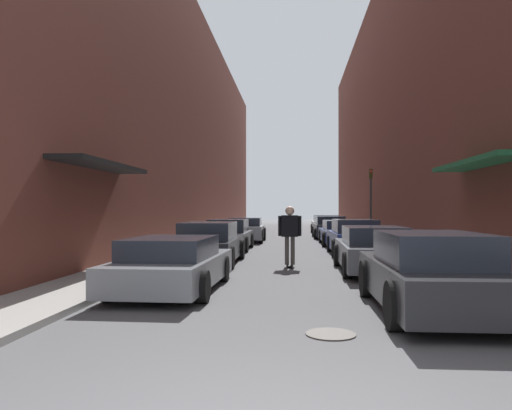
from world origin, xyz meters
name	(u,v)px	position (x,y,z in m)	size (l,w,h in m)	color
ground	(290,244)	(0.00, 21.38, 0.00)	(117.59, 117.59, 0.00)	#515154
curb_strip_left	(219,236)	(-4.36, 26.73, 0.06)	(1.80, 53.45, 0.12)	gray
curb_strip_right	(363,237)	(4.36, 26.73, 0.06)	(1.80, 53.45, 0.12)	gray
building_row_left	(173,127)	(-7.26, 26.72, 6.78)	(4.90, 53.45, 13.57)	brown
building_row_right	(412,108)	(7.26, 26.72, 7.76)	(4.90, 53.45, 15.53)	brown
parked_car_left_0	(173,265)	(-2.35, 6.86, 0.56)	(1.99, 4.48, 1.15)	gray
parked_car_left_1	(210,244)	(-2.45, 12.08, 0.64)	(1.89, 4.79, 1.33)	black
parked_car_left_2	(229,235)	(-2.53, 17.42, 0.62)	(1.86, 4.02, 1.30)	#515459
parked_car_left_3	(246,230)	(-2.32, 22.58, 0.63)	(1.96, 4.03, 1.27)	gray
parked_car_right_0	(430,273)	(2.50, 5.04, 0.66)	(1.90, 4.50, 1.35)	#232326
parked_car_right_1	(373,250)	(2.39, 10.36, 0.61)	(1.90, 4.48, 1.26)	#515459
parked_car_right_2	(354,238)	(2.51, 15.62, 0.65)	(1.86, 4.01, 1.34)	navy
parked_car_right_3	(341,233)	(2.52, 20.85, 0.58)	(2.01, 4.68, 1.18)	navy
parked_car_right_4	(330,227)	(2.35, 26.51, 0.63)	(1.97, 4.63, 1.31)	#232326
parked_car_right_5	(326,225)	(2.44, 31.46, 0.63)	(2.01, 4.07, 1.30)	silver
skateboarder	(290,230)	(0.10, 11.40, 1.12)	(0.70, 0.78, 1.82)	black
manhole_cover	(331,334)	(0.73, 3.42, 0.01)	(0.70, 0.70, 0.02)	#332D28
traffic_light	(371,197)	(3.91, 20.73, 2.30)	(0.16, 0.22, 3.53)	#2D2D2D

